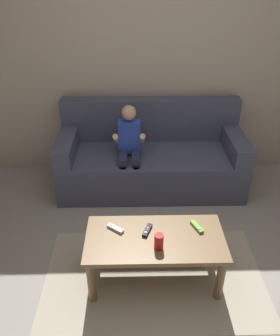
{
  "coord_description": "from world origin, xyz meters",
  "views": [
    {
      "loc": [
        -0.27,
        -1.71,
        2.14
      ],
      "look_at": [
        -0.22,
        0.8,
        0.6
      ],
      "focal_mm": 35.79,
      "sensor_mm": 36.0,
      "label": 1
    }
  ],
  "objects_px": {
    "couch": "(151,159)",
    "game_remote_white_center": "(115,228)",
    "game_remote_black_near_edge": "(147,230)",
    "game_remote_lime_far_corner": "(197,227)",
    "coffee_table": "(155,244)",
    "soda_can": "(159,242)",
    "person_seated_on_couch": "(129,147)"
  },
  "relations": [
    {
      "from": "coffee_table",
      "to": "soda_can",
      "type": "height_order",
      "value": "soda_can"
    },
    {
      "from": "soda_can",
      "to": "game_remote_lime_far_corner",
      "type": "bearing_deg",
      "value": 33.66
    },
    {
      "from": "game_remote_lime_far_corner",
      "to": "soda_can",
      "type": "height_order",
      "value": "soda_can"
    },
    {
      "from": "person_seated_on_couch",
      "to": "game_remote_lime_far_corner",
      "type": "relative_size",
      "value": 6.74
    },
    {
      "from": "coffee_table",
      "to": "game_remote_white_center",
      "type": "relative_size",
      "value": 7.72
    },
    {
      "from": "coffee_table",
      "to": "game_remote_white_center",
      "type": "xyz_separation_m",
      "value": [
        -0.3,
        0.09,
        0.08
      ]
    },
    {
      "from": "game_remote_black_near_edge",
      "to": "soda_can",
      "type": "bearing_deg",
      "value": -66.59
    },
    {
      "from": "coffee_table",
      "to": "soda_can",
      "type": "bearing_deg",
      "value": -80.19
    },
    {
      "from": "person_seated_on_couch",
      "to": "soda_can",
      "type": "distance_m",
      "value": 1.3
    },
    {
      "from": "coffee_table",
      "to": "game_remote_black_near_edge",
      "type": "relative_size",
      "value": 7.17
    },
    {
      "from": "couch",
      "to": "game_remote_black_near_edge",
      "type": "relative_size",
      "value": 13.56
    },
    {
      "from": "couch",
      "to": "game_remote_white_center",
      "type": "distance_m",
      "value": 1.31
    },
    {
      "from": "couch",
      "to": "game_remote_white_center",
      "type": "xyz_separation_m",
      "value": [
        -0.33,
        -1.26,
        0.12
      ]
    },
    {
      "from": "couch",
      "to": "coffee_table",
      "type": "bearing_deg",
      "value": -91.4
    },
    {
      "from": "couch",
      "to": "soda_can",
      "type": "height_order",
      "value": "couch"
    },
    {
      "from": "couch",
      "to": "game_remote_black_near_edge",
      "type": "bearing_deg",
      "value": -93.95
    },
    {
      "from": "game_remote_black_near_edge",
      "to": "game_remote_lime_far_corner",
      "type": "distance_m",
      "value": 0.38
    },
    {
      "from": "coffee_table",
      "to": "game_remote_black_near_edge",
      "type": "bearing_deg",
      "value": 130.73
    },
    {
      "from": "game_remote_white_center",
      "to": "soda_can",
      "type": "bearing_deg",
      "value": -32.08
    },
    {
      "from": "couch",
      "to": "coffee_table",
      "type": "height_order",
      "value": "couch"
    },
    {
      "from": "coffee_table",
      "to": "game_remote_black_near_edge",
      "type": "distance_m",
      "value": 0.12
    },
    {
      "from": "couch",
      "to": "game_remote_white_center",
      "type": "height_order",
      "value": "couch"
    },
    {
      "from": "coffee_table",
      "to": "game_remote_white_center",
      "type": "bearing_deg",
      "value": 163.03
    },
    {
      "from": "coffee_table",
      "to": "game_remote_lime_far_corner",
      "type": "relative_size",
      "value": 7.21
    },
    {
      "from": "person_seated_on_couch",
      "to": "soda_can",
      "type": "relative_size",
      "value": 7.89
    },
    {
      "from": "person_seated_on_couch",
      "to": "game_remote_lime_far_corner",
      "type": "distance_m",
      "value": 1.2
    },
    {
      "from": "game_remote_white_center",
      "to": "person_seated_on_couch",
      "type": "bearing_deg",
      "value": 84.65
    },
    {
      "from": "game_remote_white_center",
      "to": "soda_can",
      "type": "distance_m",
      "value": 0.38
    },
    {
      "from": "game_remote_white_center",
      "to": "couch",
      "type": "bearing_deg",
      "value": 75.34
    },
    {
      "from": "game_remote_black_near_edge",
      "to": "coffee_table",
      "type": "bearing_deg",
      "value": -49.27
    },
    {
      "from": "coffee_table",
      "to": "soda_can",
      "type": "relative_size",
      "value": 8.44
    },
    {
      "from": "soda_can",
      "to": "couch",
      "type": "bearing_deg",
      "value": 89.43
    }
  ]
}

